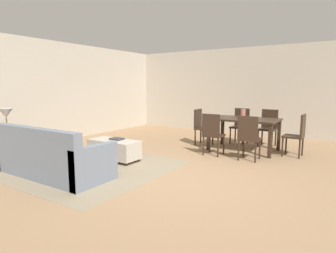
{
  "coord_description": "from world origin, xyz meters",
  "views": [
    {
      "loc": [
        2.37,
        -4.03,
        1.52
      ],
      "look_at": [
        -0.97,
        1.14,
        0.64
      ],
      "focal_mm": 30.77,
      "sensor_mm": 36.0,
      "label": 1
    }
  ],
  "objects_px": {
    "ottoman_table": "(114,149)",
    "dining_chair_far_left": "(240,124)",
    "dining_chair_head_east": "(298,133)",
    "dining_chair_near_left": "(212,132)",
    "dining_chair_far_right": "(268,125)",
    "table_lamp": "(6,114)",
    "vase_centerpiece": "(243,114)",
    "dining_chair_head_west": "(201,125)",
    "book_on_ottoman": "(117,139)",
    "dining_table": "(244,122)",
    "side_table": "(8,141)",
    "dining_chair_near_right": "(249,135)",
    "couch": "(51,158)"
  },
  "relations": [
    {
      "from": "dining_chair_near_right",
      "to": "vase_centerpiece",
      "type": "xyz_separation_m",
      "value": [
        -0.43,
        0.9,
        0.35
      ]
    },
    {
      "from": "side_table",
      "to": "book_on_ottoman",
      "type": "xyz_separation_m",
      "value": [
        1.6,
        1.35,
        -0.0
      ]
    },
    {
      "from": "dining_chair_near_right",
      "to": "dining_chair_far_right",
      "type": "xyz_separation_m",
      "value": [
        -0.04,
        1.73,
        0.0
      ]
    },
    {
      "from": "side_table",
      "to": "table_lamp",
      "type": "distance_m",
      "value": 0.53
    },
    {
      "from": "ottoman_table",
      "to": "dining_chair_head_east",
      "type": "xyz_separation_m",
      "value": [
        3.08,
        2.36,
        0.28
      ]
    },
    {
      "from": "dining_chair_near_right",
      "to": "book_on_ottoman",
      "type": "distance_m",
      "value": 2.68
    },
    {
      "from": "dining_chair_near_right",
      "to": "dining_chair_head_west",
      "type": "height_order",
      "value": "same"
    },
    {
      "from": "table_lamp",
      "to": "dining_chair_head_east",
      "type": "relative_size",
      "value": 0.57
    },
    {
      "from": "couch",
      "to": "dining_table",
      "type": "height_order",
      "value": "couch"
    },
    {
      "from": "dining_chair_far_left",
      "to": "dining_chair_head_east",
      "type": "height_order",
      "value": "same"
    },
    {
      "from": "dining_chair_near_left",
      "to": "dining_chair_far_left",
      "type": "xyz_separation_m",
      "value": [
        0.05,
        1.69,
        0.0
      ]
    },
    {
      "from": "vase_centerpiece",
      "to": "book_on_ottoman",
      "type": "distance_m",
      "value": 2.99
    },
    {
      "from": "ottoman_table",
      "to": "dining_chair_far_right",
      "type": "height_order",
      "value": "dining_chair_far_right"
    },
    {
      "from": "couch",
      "to": "dining_chair_far_right",
      "type": "xyz_separation_m",
      "value": [
        2.47,
        4.5,
        0.23
      ]
    },
    {
      "from": "dining_chair_near_right",
      "to": "dining_chair_head_east",
      "type": "height_order",
      "value": "same"
    },
    {
      "from": "dining_table",
      "to": "dining_chair_far_left",
      "type": "bearing_deg",
      "value": 113.83
    },
    {
      "from": "dining_chair_near_right",
      "to": "dining_chair_head_east",
      "type": "xyz_separation_m",
      "value": [
        0.77,
        0.9,
        0.0
      ]
    },
    {
      "from": "ottoman_table",
      "to": "dining_chair_near_left",
      "type": "distance_m",
      "value": 2.13
    },
    {
      "from": "dining_table",
      "to": "dining_chair_near_left",
      "type": "relative_size",
      "value": 1.66
    },
    {
      "from": "table_lamp",
      "to": "vase_centerpiece",
      "type": "distance_m",
      "value": 5.03
    },
    {
      "from": "dining_chair_near_left",
      "to": "vase_centerpiece",
      "type": "xyz_separation_m",
      "value": [
        0.37,
        0.89,
        0.35
      ]
    },
    {
      "from": "ottoman_table",
      "to": "side_table",
      "type": "bearing_deg",
      "value": -140.56
    },
    {
      "from": "dining_chair_near_right",
      "to": "vase_centerpiece",
      "type": "height_order",
      "value": "vase_centerpiece"
    },
    {
      "from": "dining_chair_head_east",
      "to": "dining_chair_head_west",
      "type": "height_order",
      "value": "same"
    },
    {
      "from": "vase_centerpiece",
      "to": "dining_table",
      "type": "bearing_deg",
      "value": -34.74
    },
    {
      "from": "table_lamp",
      "to": "vase_centerpiece",
      "type": "relative_size",
      "value": 2.46
    },
    {
      "from": "ottoman_table",
      "to": "dining_chair_far_right",
      "type": "xyz_separation_m",
      "value": [
        2.27,
        3.19,
        0.28
      ]
    },
    {
      "from": "dining_table",
      "to": "dining_chair_head_east",
      "type": "distance_m",
      "value": 1.17
    },
    {
      "from": "ottoman_table",
      "to": "dining_chair_far_left",
      "type": "xyz_separation_m",
      "value": [
        1.55,
        3.16,
        0.28
      ]
    },
    {
      "from": "dining_chair_near_right",
      "to": "book_on_ottoman",
      "type": "xyz_separation_m",
      "value": [
        -2.28,
        -1.4,
        -0.08
      ]
    },
    {
      "from": "book_on_ottoman",
      "to": "dining_chair_head_east",
      "type": "bearing_deg",
      "value": 36.97
    },
    {
      "from": "dining_chair_near_right",
      "to": "dining_chair_far_right",
      "type": "relative_size",
      "value": 1.0
    },
    {
      "from": "dining_chair_near_left",
      "to": "dining_chair_head_east",
      "type": "relative_size",
      "value": 1.0
    },
    {
      "from": "dining_chair_head_east",
      "to": "book_on_ottoman",
      "type": "bearing_deg",
      "value": -143.03
    },
    {
      "from": "dining_chair_head_east",
      "to": "vase_centerpiece",
      "type": "bearing_deg",
      "value": -179.98
    },
    {
      "from": "ottoman_table",
      "to": "dining_table",
      "type": "relative_size",
      "value": 0.7
    },
    {
      "from": "dining_chair_near_left",
      "to": "dining_chair_far_right",
      "type": "relative_size",
      "value": 1.0
    },
    {
      "from": "ottoman_table",
      "to": "vase_centerpiece",
      "type": "distance_m",
      "value": 3.08
    },
    {
      "from": "dining_chair_far_right",
      "to": "table_lamp",
      "type": "bearing_deg",
      "value": -130.61
    },
    {
      "from": "dining_chair_far_right",
      "to": "vase_centerpiece",
      "type": "bearing_deg",
      "value": -115.27
    },
    {
      "from": "dining_chair_far_left",
      "to": "dining_chair_head_west",
      "type": "height_order",
      "value": "same"
    },
    {
      "from": "dining_table",
      "to": "dining_chair_far_left",
      "type": "height_order",
      "value": "dining_chair_far_left"
    },
    {
      "from": "couch",
      "to": "dining_chair_head_west",
      "type": "bearing_deg",
      "value": 74.75
    },
    {
      "from": "dining_table",
      "to": "vase_centerpiece",
      "type": "distance_m",
      "value": 0.21
    },
    {
      "from": "ottoman_table",
      "to": "side_table",
      "type": "xyz_separation_m",
      "value": [
        -1.57,
        -1.29,
        0.2
      ]
    },
    {
      "from": "side_table",
      "to": "dining_table",
      "type": "height_order",
      "value": "dining_table"
    },
    {
      "from": "ottoman_table",
      "to": "dining_chair_near_left",
      "type": "bearing_deg",
      "value": 44.27
    },
    {
      "from": "ottoman_table",
      "to": "side_table",
      "type": "relative_size",
      "value": 1.92
    },
    {
      "from": "dining_chair_far_left",
      "to": "dining_chair_far_right",
      "type": "bearing_deg",
      "value": 1.91
    },
    {
      "from": "dining_table",
      "to": "dining_chair_head_west",
      "type": "relative_size",
      "value": 1.66
    }
  ]
}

